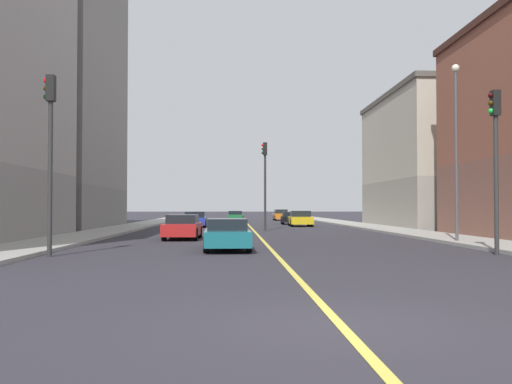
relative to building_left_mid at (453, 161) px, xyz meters
The scene contains 17 objects.
ground_plane 44.07m from the building_left_mid, 113.12° to the right, with size 400.00×400.00×0.00m, color #2E2B33.
sidewalk_left 12.76m from the building_left_mid, 130.01° to the left, with size 3.14×168.00×0.15m, color #9E9B93.
sidewalk_right 28.89m from the building_left_mid, 161.92° to the left, with size 3.14×168.00×0.15m, color #9E9B93.
lane_center_stripe 20.09m from the building_left_mid, 152.86° to the left, with size 0.16×154.00×0.01m, color #E5D14C.
building_left_mid is the anchor object (origin of this frame).
building_right_midblock 34.88m from the building_left_mid, behind, with size 11.93×16.75×22.84m.
traffic_light_left_near 29.92m from the building_left_mid, 108.29° to the right, with size 0.40×0.32×5.85m.
traffic_light_right_near 37.83m from the building_left_mid, 131.40° to the right, with size 0.40×0.32×6.25m.
traffic_light_median_far 17.86m from the building_left_mid, 156.88° to the right, with size 0.40×0.32×6.32m.
street_lamp_left_near 23.68m from the building_left_mid, 110.67° to the right, with size 0.36×0.36×8.18m.
car_orange 27.87m from the building_left_mid, 117.31° to the left, with size 1.82×4.41×1.37m.
car_teal 32.20m from the building_left_mid, 126.51° to the right, with size 1.89×4.54×1.24m.
car_red 28.21m from the building_left_mid, 140.14° to the right, with size 1.88×4.46×1.29m.
car_blue 22.39m from the building_left_mid, behind, with size 1.97×4.60×1.31m.
car_black 16.36m from the building_left_mid, 146.56° to the left, with size 1.91×4.41×1.20m.
car_green 27.50m from the building_left_mid, 132.62° to the left, with size 1.96×4.61×1.22m.
car_yellow 13.85m from the building_left_mid, 169.96° to the left, with size 2.04×4.46×1.36m.
Camera 1 is at (-1.56, -8.45, 1.71)m, focal length 40.95 mm.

